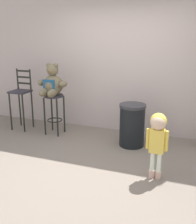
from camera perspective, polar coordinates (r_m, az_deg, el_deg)
The scene contains 7 objects.
ground_plane at distance 4.32m, azimuth -2.18°, elevation -10.97°, with size 24.00×24.00×0.00m, color #75695C.
building_wall at distance 5.61m, azimuth 5.28°, elevation 14.63°, with size 7.29×0.30×3.66m, color #B8A69F.
bar_stool_with_teddy at distance 5.51m, azimuth -9.09°, elevation 1.17°, with size 0.38×0.38×0.80m.
teddy_bear at distance 5.38m, azimuth -9.48°, elevation 5.82°, with size 0.61×0.54×0.62m.
child_walking at distance 3.79m, azimuth 12.27°, elevation -4.07°, with size 0.30×0.24×0.94m.
trash_bin at distance 4.93m, azimuth 7.07°, elevation -2.70°, with size 0.47×0.47×0.77m.
bar_chair_empty at distance 5.93m, azimuth -15.65°, elevation 3.30°, with size 0.37×0.37×1.25m.
Camera 1 is at (1.52, -3.54, 1.97)m, focal length 44.06 mm.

